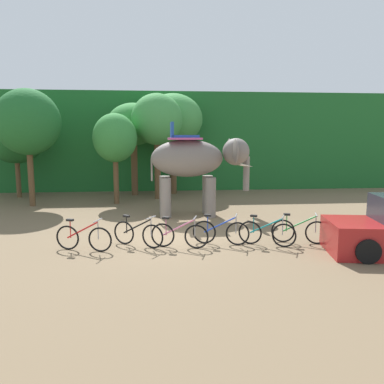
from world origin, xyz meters
TOP-DOWN VIEW (x-y plane):
  - ground_plane at (0.00, 0.00)m, footprint 80.00×80.00m
  - foliage_hedge at (0.00, 13.62)m, footprint 36.00×6.00m
  - tree_center_right at (-7.65, 8.89)m, footprint 3.10×3.10m
  - tree_far_right at (-6.13, 6.14)m, footprint 2.91×2.91m
  - tree_center_left at (-2.28, 6.45)m, footprint 2.08×2.08m
  - tree_far_left at (-1.54, 9.16)m, footprint 2.84×2.84m
  - tree_left at (-0.28, 7.76)m, footprint 2.61×2.61m
  - tree_center at (0.63, 9.52)m, footprint 3.29×3.29m
  - elephant at (1.23, 3.26)m, footprint 4.15×2.08m
  - bike_red at (-2.44, -1.38)m, footprint 1.65×0.67m
  - bike_black at (-0.93, -1.06)m, footprint 1.49×0.92m
  - bike_pink at (0.28, -1.33)m, footprint 1.66×0.63m
  - bike_blue at (1.54, -1.10)m, footprint 1.65×0.65m
  - bike_teal at (2.87, -1.36)m, footprint 1.57×0.81m
  - bike_green at (3.94, -1.20)m, footprint 1.65×0.67m

SIDE VIEW (x-z plane):
  - ground_plane at x=0.00m, z-range 0.00..0.00m
  - bike_red at x=-2.44m, z-range -0.07..0.85m
  - bike_black at x=-0.93m, z-range -0.07..0.85m
  - bike_pink at x=0.28m, z-range -0.07..0.85m
  - bike_blue at x=1.54m, z-range -0.07..0.85m
  - bike_teal at x=2.87m, z-range -0.07..0.85m
  - bike_green at x=3.94m, z-range -0.07..0.85m
  - elephant at x=1.23m, z-range 0.31..4.09m
  - foliage_hedge at x=0.00m, z-range 0.00..5.83m
  - tree_center_left at x=-2.28m, z-range 0.97..5.28m
  - tree_center_right at x=-7.65m, z-range 0.90..5.81m
  - tree_far_left at x=-1.54m, z-range 1.32..6.33m
  - tree_far_right at x=-6.13m, z-range 1.17..6.53m
  - tree_left at x=-0.28m, z-range 1.35..6.73m
  - tree_center at x=0.63m, z-range 1.34..6.92m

